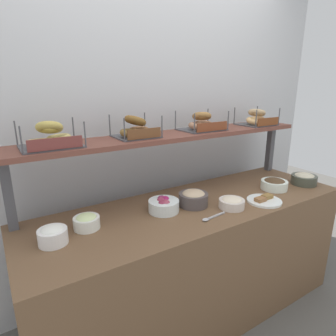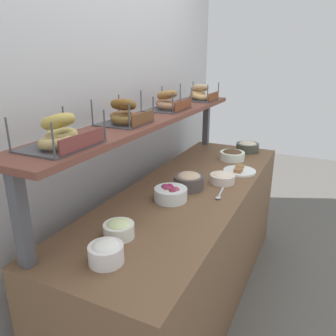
% 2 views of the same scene
% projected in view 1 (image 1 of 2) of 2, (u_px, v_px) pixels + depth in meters
% --- Properties ---
extents(ground_plane, '(8.00, 8.00, 0.00)m').
position_uv_depth(ground_plane, '(192.00, 311.00, 2.13)').
color(ground_plane, '#595651').
extents(back_wall, '(3.40, 0.06, 2.40)m').
position_uv_depth(back_wall, '(153.00, 139.00, 2.23)').
color(back_wall, silver).
rests_on(back_wall, ground_plane).
extents(deli_counter, '(2.20, 0.70, 0.85)m').
position_uv_depth(deli_counter, '(194.00, 261.00, 2.01)').
color(deli_counter, brown).
rests_on(deli_counter, ground_plane).
extents(shelf_riser_left, '(0.05, 0.05, 0.40)m').
position_uv_depth(shelf_riser_left, '(8.00, 195.00, 1.52)').
color(shelf_riser_left, '#4C4C51').
rests_on(shelf_riser_left, deli_counter).
extents(shelf_riser_right, '(0.05, 0.05, 0.40)m').
position_uv_depth(shelf_riser_right, '(270.00, 148.00, 2.58)').
color(shelf_riser_right, '#4C4C51').
rests_on(shelf_riser_right, deli_counter).
extents(upper_shelf, '(2.16, 0.32, 0.03)m').
position_uv_depth(upper_shelf, '(173.00, 136.00, 1.99)').
color(upper_shelf, brown).
rests_on(upper_shelf, shelf_riser_left).
extents(bowl_potato_salad, '(0.16, 0.16, 0.07)m').
position_uv_depth(bowl_potato_salad, '(232.00, 203.00, 1.83)').
color(bowl_potato_salad, silver).
rests_on(bowl_potato_salad, deli_counter).
extents(bowl_chocolate_spread, '(0.19, 0.19, 0.08)m').
position_uv_depth(bowl_chocolate_spread, '(274.00, 184.00, 2.15)').
color(bowl_chocolate_spread, white).
rests_on(bowl_chocolate_spread, deli_counter).
extents(bowl_scallion_spread, '(0.14, 0.14, 0.08)m').
position_uv_depth(bowl_scallion_spread, '(87.00, 221.00, 1.57)').
color(bowl_scallion_spread, white).
rests_on(bowl_scallion_spread, deli_counter).
extents(bowl_hummus, '(0.19, 0.19, 0.10)m').
position_uv_depth(bowl_hummus, '(194.00, 198.00, 1.86)').
color(bowl_hummus, '#4F4645').
rests_on(bowl_hummus, deli_counter).
extents(bowl_cream_cheese, '(0.14, 0.14, 0.10)m').
position_uv_depth(bowl_cream_cheese, '(53.00, 234.00, 1.42)').
color(bowl_cream_cheese, white).
rests_on(bowl_cream_cheese, deli_counter).
extents(bowl_tuna_salad, '(0.19, 0.19, 0.09)m').
position_uv_depth(bowl_tuna_salad, '(304.00, 179.00, 2.26)').
color(bowl_tuna_salad, '#414538').
rests_on(bowl_tuna_salad, deli_counter).
extents(bowl_beet_salad, '(0.19, 0.19, 0.09)m').
position_uv_depth(bowl_beet_salad, '(164.00, 205.00, 1.78)').
color(bowl_beet_salad, white).
rests_on(bowl_beet_salad, deli_counter).
extents(serving_plate_white, '(0.23, 0.23, 0.04)m').
position_uv_depth(serving_plate_white, '(264.00, 200.00, 1.93)').
color(serving_plate_white, white).
rests_on(serving_plate_white, deli_counter).
extents(serving_spoon_near_plate, '(0.18, 0.04, 0.01)m').
position_uv_depth(serving_spoon_near_plate, '(210.00, 218.00, 1.69)').
color(serving_spoon_near_plate, '#B7B7BC').
rests_on(serving_spoon_near_plate, deli_counter).
extents(bagel_basket_sesame, '(0.32, 0.24, 0.15)m').
position_uv_depth(bagel_basket_sesame, '(50.00, 138.00, 1.55)').
color(bagel_basket_sesame, '#4C4C51').
rests_on(bagel_basket_sesame, upper_shelf).
extents(bagel_basket_cinnamon_raisin, '(0.28, 0.26, 0.15)m').
position_uv_depth(bagel_basket_cinnamon_raisin, '(136.00, 130.00, 1.84)').
color(bagel_basket_cinnamon_raisin, '#4C4C51').
rests_on(bagel_basket_cinnamon_raisin, upper_shelf).
extents(bagel_basket_everything, '(0.32, 0.25, 0.14)m').
position_uv_depth(bagel_basket_everything, '(202.00, 124.00, 2.11)').
color(bagel_basket_everything, '#4C4C51').
rests_on(bagel_basket_everything, upper_shelf).
extents(bagel_basket_plain, '(0.28, 0.24, 0.14)m').
position_uv_depth(bagel_basket_plain, '(256.00, 119.00, 2.37)').
color(bagel_basket_plain, '#4C4C51').
rests_on(bagel_basket_plain, upper_shelf).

